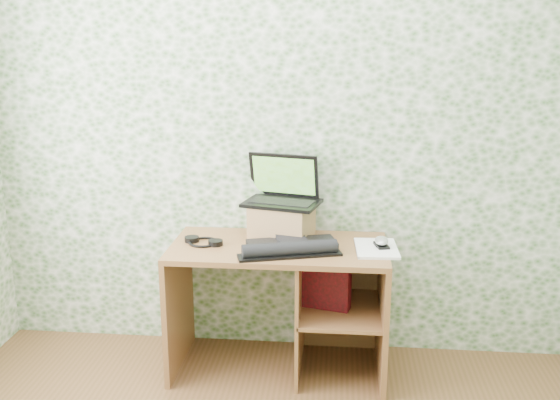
# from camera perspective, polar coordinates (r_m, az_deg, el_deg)

# --- Properties ---
(wall_back) EXTENTS (3.50, 0.00, 3.50)m
(wall_back) POSITION_cam_1_polar(r_m,az_deg,el_deg) (3.63, 0.37, 5.67)
(wall_back) COLOR silver
(wall_back) RESTS_ON ground
(desk) EXTENTS (1.20, 0.60, 0.75)m
(desk) POSITION_cam_1_polar(r_m,az_deg,el_deg) (3.58, 1.20, -8.13)
(desk) COLOR brown
(desk) RESTS_ON floor
(riser) EXTENTS (0.38, 0.34, 0.20)m
(riser) POSITION_cam_1_polar(r_m,az_deg,el_deg) (3.57, 0.18, -1.94)
(riser) COLOR #916341
(riser) RESTS_ON desk
(laptop) EXTENTS (0.47, 0.38, 0.28)m
(laptop) POSITION_cam_1_polar(r_m,az_deg,el_deg) (3.57, 0.25, 0.76)
(laptop) COLOR black
(laptop) RESTS_ON riser
(keyboard) EXTENTS (0.56, 0.42, 0.08)m
(keyboard) POSITION_cam_1_polar(r_m,az_deg,el_deg) (3.36, 1.00, -4.29)
(keyboard) COLOR black
(keyboard) RESTS_ON desk
(headphones) EXTENTS (0.23, 0.21, 0.03)m
(headphones) POSITION_cam_1_polar(r_m,az_deg,el_deg) (3.52, -7.00, -3.80)
(headphones) COLOR black
(headphones) RESTS_ON desk
(notepad) EXTENTS (0.24, 0.33, 0.01)m
(notepad) POSITION_cam_1_polar(r_m,az_deg,el_deg) (3.43, 8.81, -4.40)
(notepad) COLOR white
(notepad) RESTS_ON desk
(mouse) EXTENTS (0.10, 0.13, 0.04)m
(mouse) POSITION_cam_1_polar(r_m,az_deg,el_deg) (3.44, 9.26, -3.90)
(mouse) COLOR #B8B8BA
(mouse) RESTS_ON notepad
(pen) EXTENTS (0.06, 0.13, 0.01)m
(pen) POSITION_cam_1_polar(r_m,az_deg,el_deg) (3.49, 9.14, -3.90)
(pen) COLOR black
(pen) RESTS_ON notepad
(red_box) EXTENTS (0.28, 0.15, 0.32)m
(red_box) POSITION_cam_1_polar(r_m,az_deg,el_deg) (3.52, 4.28, -7.38)
(red_box) COLOR maroon
(red_box) RESTS_ON desk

